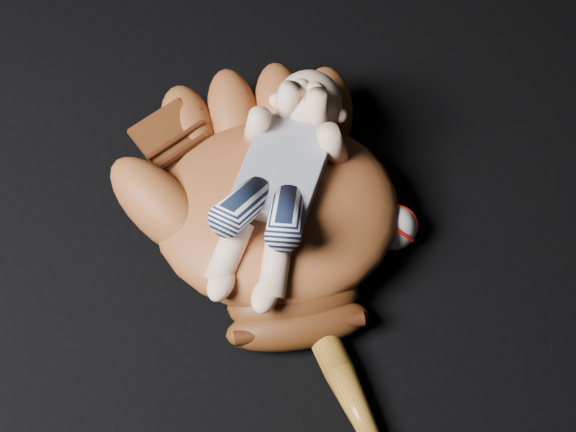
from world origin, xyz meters
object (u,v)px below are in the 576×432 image
(baseball_bat, at_px, (348,388))
(baseball, at_px, (393,227))
(baseball_glove, at_px, (277,203))
(newborn_baby, at_px, (276,184))

(baseball_bat, height_order, baseball, baseball)
(baseball_glove, xyz_separation_m, baseball, (0.18, 0.01, -0.05))
(newborn_baby, bearing_deg, baseball_bat, -52.33)
(baseball_glove, relative_size, newborn_baby, 1.32)
(baseball, bearing_deg, baseball_bat, -99.95)
(baseball_glove, bearing_deg, baseball, -14.20)
(baseball_glove, relative_size, baseball, 7.34)
(baseball_glove, distance_m, baseball, 0.18)
(newborn_baby, xyz_separation_m, baseball_bat, (0.13, -0.25, -0.12))
(newborn_baby, relative_size, baseball_bat, 0.85)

